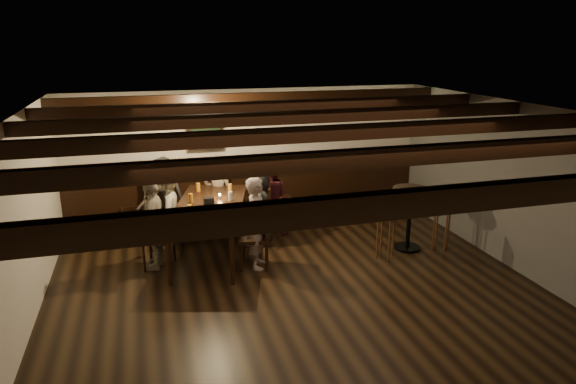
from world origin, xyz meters
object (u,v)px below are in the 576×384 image
object	(u,v)px
chair_right_near	(259,226)
chair_right_far	(256,248)
chair_left_near	(171,228)
person_left_far	(154,224)
person_left_near	(167,207)
person_right_far	(258,223)
chair_left_far	(158,248)
person_bench_left	(164,196)
dining_table	(210,209)
person_right_near	(260,207)
person_bench_right	(270,198)
person_bench_centre	(218,194)
bar_stool_right	(442,227)
bar_stool_left	(386,234)
high_top_table	(410,209)

from	to	relation	value
chair_right_near	chair_right_far	size ratio (longest dim) A/B	1.02
chair_left_near	person_left_far	world-z (taller)	person_left_far
person_left_near	person_right_far	bearing A→B (deg)	59.04
chair_right_far	chair_left_far	bearing A→B (deg)	90.00
chair_left_far	chair_right_far	distance (m)	1.44
chair_left_near	person_bench_left	distance (m)	0.63
dining_table	person_left_near	distance (m)	0.88
chair_left_near	person_right_near	size ratio (longest dim) A/B	0.70
person_bench_right	person_left_near	bearing A→B (deg)	15.26
chair_right_near	person_left_near	world-z (taller)	person_left_near
person_left_near	chair_left_near	bearing A→B (deg)	90.00
chair_left_far	person_bench_left	size ratio (longest dim) A/B	0.72
dining_table	chair_left_near	distance (m)	0.98
person_bench_centre	bar_stool_right	distance (m)	3.75
chair_left_far	bar_stool_left	size ratio (longest dim) A/B	0.95
person_bench_left	person_bench_right	size ratio (longest dim) A/B	1.05
person_left_near	person_right_far	distance (m)	1.75
person_left_far	bar_stool_right	xyz separation A→B (m)	(4.40, -0.56, -0.29)
chair_left_near	person_bench_right	size ratio (longest dim) A/B	0.69
person_bench_centre	person_bench_right	bearing A→B (deg)	170.54
person_right_far	person_bench_right	bearing A→B (deg)	-6.34
dining_table	person_right_far	world-z (taller)	person_right_far
chair_right_far	bar_stool_right	world-z (taller)	bar_stool_right
high_top_table	person_left_far	bearing A→B (deg)	174.10
chair_left_far	person_right_near	xyz separation A→B (m)	(1.66, 0.48, 0.34)
person_left_far	person_bench_right	bearing A→B (deg)	129.29
person_bench_right	person_right_far	xyz separation A→B (m)	(-0.50, -1.26, 0.04)
chair_left_far	person_bench_left	distance (m)	1.41
chair_right_near	chair_right_far	xyz separation A→B (m)	(-0.24, -0.87, -0.01)
person_right_far	high_top_table	xyz separation A→B (m)	(2.45, -0.00, -0.02)
bar_stool_left	person_bench_right	bearing A→B (deg)	131.36
chair_right_far	person_left_far	xyz separation A→B (m)	(-1.42, 0.39, 0.38)
chair_right_far	bar_stool_right	xyz separation A→B (m)	(2.98, -0.17, 0.09)
bar_stool_left	high_top_table	bearing A→B (deg)	19.21
chair_left_far	chair_right_far	world-z (taller)	chair_left_far
chair_left_near	person_right_far	distance (m)	1.77
chair_left_far	bar_stool_right	size ratio (longest dim) A/B	0.95
chair_right_far	person_bench_centre	world-z (taller)	person_bench_centre
chair_left_near	bar_stool_right	bearing A→B (deg)	86.49
person_bench_centre	person_left_near	bearing A→B (deg)	38.66
person_left_near	bar_stool_left	xyz separation A→B (m)	(3.16, -1.48, -0.24)
chair_right_far	person_bench_right	world-z (taller)	person_bench_right
chair_left_far	bar_stool_left	bearing A→B (deg)	95.34
dining_table	chair_right_far	world-z (taller)	chair_right_far
dining_table	person_left_near	xyz separation A→B (m)	(-0.60, 0.63, -0.13)
chair_right_near	bar_stool_right	bearing A→B (deg)	-95.24
chair_left_near	bar_stool_left	bearing A→B (deg)	80.30
person_bench_left	person_right_far	bearing A→B (deg)	140.71
dining_table	person_bench_centre	world-z (taller)	person_bench_centre
chair_right_far	person_left_near	size ratio (longest dim) A/B	0.77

